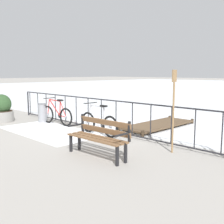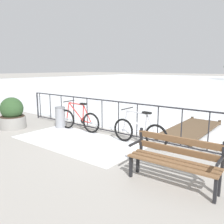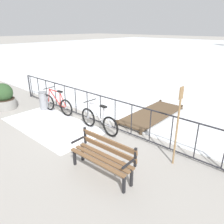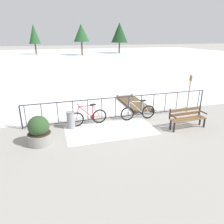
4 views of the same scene
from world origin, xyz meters
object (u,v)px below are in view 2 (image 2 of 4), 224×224
(park_bench, at_px, (175,157))
(trash_bin, at_px, (60,117))
(bicycle_second, at_px, (139,132))
(bicycle_near_railing, at_px, (79,120))
(planter_with_shrub, at_px, (12,114))

(park_bench, bearing_deg, trash_bin, 163.84)
(bicycle_second, bearing_deg, park_bench, -41.87)
(bicycle_near_railing, distance_m, park_bench, 4.27)
(planter_with_shrub, relative_size, trash_bin, 1.47)
(bicycle_second, bearing_deg, trash_bin, -178.63)
(planter_with_shrub, xyz_separation_m, trash_bin, (1.25, 1.06, -0.12))
(bicycle_near_railing, height_order, park_bench, bicycle_near_railing)
(bicycle_near_railing, xyz_separation_m, trash_bin, (-0.78, -0.12, 0.00))
(park_bench, bearing_deg, bicycle_near_railing, 159.35)
(bicycle_second, relative_size, planter_with_shrub, 1.59)
(park_bench, xyz_separation_m, planter_with_shrub, (-6.02, 0.33, -0.02))
(bicycle_near_railing, distance_m, bicycle_second, 2.37)
(park_bench, bearing_deg, planter_with_shrub, 176.91)
(planter_with_shrub, bearing_deg, park_bench, -3.09)
(trash_bin, bearing_deg, park_bench, -16.16)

